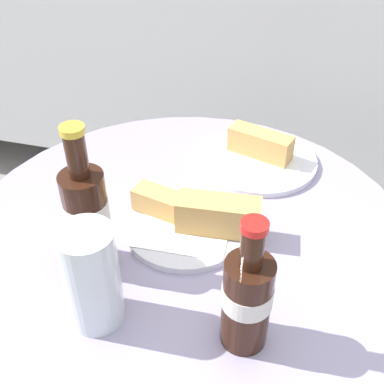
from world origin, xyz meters
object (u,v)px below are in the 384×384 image
Objects in this scene: lunch_plate_far at (259,155)px; cola_bottle_right at (87,215)px; bistro_table at (187,286)px; cola_bottle_left at (247,298)px; drinking_glass at (92,281)px; lunch_plate_near at (194,218)px.

cola_bottle_right is at bearing -120.74° from lunch_plate_far.
lunch_plate_far is (0.09, 0.23, 0.16)m from bistro_table.
cola_bottle_right reaches higher than bistro_table.
cola_bottle_right is 0.41m from lunch_plate_far.
cola_bottle_right is (-0.25, 0.08, 0.02)m from cola_bottle_left.
lunch_plate_near is (0.08, 0.21, -0.05)m from drinking_glass.
bistro_table is at bearing 71.42° from drinking_glass.
lunch_plate_far is at bearing 69.50° from bistro_table.
bistro_table is 3.22× the size of cola_bottle_right.
bistro_table is at bearing 43.47° from cola_bottle_right.
lunch_plate_near is at bearing 41.34° from cola_bottle_right.
cola_bottle_right is at bearing -136.53° from bistro_table.
bistro_table is 3.82× the size of cola_bottle_left.
lunch_plate_near is (0.13, 0.11, -0.07)m from cola_bottle_right.
cola_bottle_left is 0.90× the size of lunch_plate_near.
bistro_table is at bearing -110.50° from lunch_plate_far.
cola_bottle_right reaches higher than lunch_plate_far.
lunch_plate_near is (0.01, 0.00, 0.17)m from bistro_table.
cola_bottle_right is at bearing -138.66° from lunch_plate_near.
lunch_plate_near reaches higher than bistro_table.
cola_bottle_left is 0.84× the size of cola_bottle_right.
bistro_table is at bearing 125.20° from cola_bottle_left.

